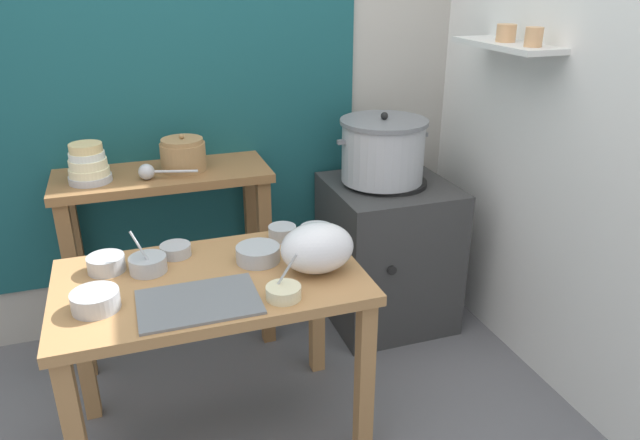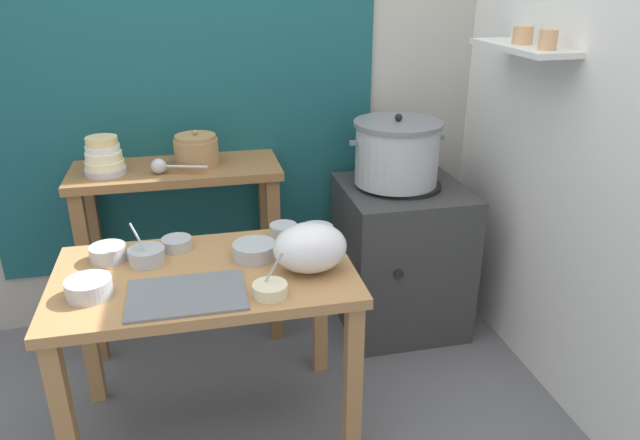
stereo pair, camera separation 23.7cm
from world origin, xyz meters
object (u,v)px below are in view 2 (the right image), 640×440
object	(u,v)px
back_shelf_table	(180,211)
prep_bowl_2	(108,253)
serving_tray	(187,295)
steamer_pot	(397,152)
prep_bowl_1	(254,250)
ladle	(161,166)
stove_block	(400,255)
bowl_stack_enamel	(104,158)
prep_bowl_7	(270,289)
prep_bowl_4	(177,243)
prep_bowl_5	(284,231)
clay_pot	(196,151)
prep_table	(207,297)
plastic_bag	(310,248)
prep_bowl_6	(317,234)
prep_bowl_3	(147,255)
prep_bowl_0	(89,288)

from	to	relation	value
back_shelf_table	prep_bowl_2	size ratio (longest dim) A/B	7.05
back_shelf_table	serving_tray	distance (m)	0.90
steamer_pot	prep_bowl_2	bearing A→B (deg)	-161.02
serving_tray	prep_bowl_1	bearing A→B (deg)	42.76
back_shelf_table	ladle	distance (m)	0.28
stove_block	prep_bowl_1	distance (m)	1.03
stove_block	bowl_stack_enamel	xyz separation A→B (m)	(-1.39, 0.09, 0.59)
ladle	prep_bowl_1	bearing A→B (deg)	-58.93
prep_bowl_7	prep_bowl_4	bearing A→B (deg)	124.76
prep_bowl_5	prep_bowl_7	distance (m)	0.47
back_shelf_table	serving_tray	world-z (taller)	back_shelf_table
back_shelf_table	prep_bowl_2	world-z (taller)	back_shelf_table
ladle	prep_bowl_2	size ratio (longest dim) A/B	1.84
serving_tray	prep_bowl_7	distance (m)	0.29
clay_pot	prep_bowl_7	bearing A→B (deg)	-78.17
prep_table	back_shelf_table	size ratio (longest dim) A/B	1.15
clay_pot	back_shelf_table	bearing A→B (deg)	-180.00
ladle	plastic_bag	xyz separation A→B (m)	(0.53, -0.72, -0.12)
prep_bowl_6	prep_bowl_7	xyz separation A→B (m)	(-0.25, -0.38, -0.01)
stove_block	prep_bowl_4	world-z (taller)	stove_block
clay_pot	serving_tray	bearing A→B (deg)	-94.90
back_shelf_table	prep_bowl_4	bearing A→B (deg)	-91.02
prep_table	stove_block	bearing A→B (deg)	31.13
stove_block	prep_bowl_5	bearing A→B (deg)	-150.61
plastic_bag	prep_bowl_6	xyz separation A→B (m)	(0.08, 0.23, -0.06)
prep_bowl_4	prep_bowl_6	size ratio (longest dim) A/B	0.88
steamer_pot	clay_pot	xyz separation A→B (m)	(-0.95, 0.11, 0.04)
prep_table	plastic_bag	size ratio (longest dim) A/B	4.04
plastic_bag	prep_bowl_3	size ratio (longest dim) A/B	1.67
plastic_bag	prep_bowl_2	xyz separation A→B (m)	(-0.74, 0.25, -0.06)
stove_block	prep_bowl_7	xyz separation A→B (m)	(-0.78, -0.83, 0.36)
clay_pot	plastic_bag	size ratio (longest dim) A/B	0.75
prep_bowl_0	stove_block	bearing A→B (deg)	26.96
prep_bowl_6	stove_block	bearing A→B (deg)	39.64
steamer_pot	prep_bowl_7	bearing A→B (deg)	-131.21
prep_table	stove_block	world-z (taller)	stove_block
prep_table	steamer_pot	distance (m)	1.19
serving_tray	prep_bowl_3	bearing A→B (deg)	116.43
stove_block	serving_tray	xyz separation A→B (m)	(-1.06, -0.77, 0.34)
prep_bowl_1	prep_bowl_2	xyz separation A→B (m)	(-0.55, 0.10, -0.00)
steamer_pot	prep_bowl_5	xyz separation A→B (m)	(-0.62, -0.39, -0.18)
ladle	bowl_stack_enamel	bearing A→B (deg)	168.61
ladle	prep_bowl_2	distance (m)	0.55
prep_bowl_2	serving_tray	bearing A→B (deg)	-49.83
back_shelf_table	prep_bowl_7	distance (m)	1.01
serving_tray	prep_bowl_1	xyz separation A→B (m)	(0.26, 0.24, 0.03)
stove_block	clay_pot	bearing A→B (deg)	172.48
prep_bowl_4	ladle	bearing A→B (deg)	97.02
prep_bowl_6	back_shelf_table	bearing A→B (deg)	133.62
prep_table	prep_bowl_1	bearing A→B (deg)	20.02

